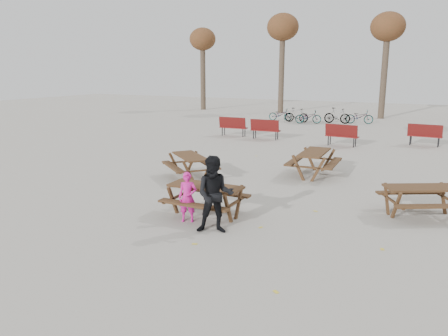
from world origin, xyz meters
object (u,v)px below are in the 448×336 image
at_px(child, 188,197).
at_px(picnic_table_far, 314,164).
at_px(main_picnic_table, 206,193).
at_px(soda_bottle, 208,185).
at_px(picnic_table_north, 191,167).
at_px(food_tray, 206,187).
at_px(picnic_table_east, 420,201).
at_px(adult, 215,195).

relative_size(child, picnic_table_far, 0.62).
bearing_deg(picnic_table_far, main_picnic_table, 164.33).
relative_size(main_picnic_table, child, 1.52).
relative_size(main_picnic_table, soda_bottle, 10.59).
xyz_separation_m(picnic_table_north, picnic_table_far, (3.50, 2.19, 0.03)).
height_order(main_picnic_table, food_tray, food_tray).
height_order(food_tray, picnic_table_east, food_tray).
bearing_deg(soda_bottle, main_picnic_table, 130.64).
height_order(food_tray, picnic_table_north, food_tray).
bearing_deg(child, picnic_table_far, 52.84).
distance_m(main_picnic_table, picnic_table_east, 5.24).
bearing_deg(soda_bottle, picnic_table_east, 29.23).
bearing_deg(picnic_table_north, adult, -12.72).
distance_m(soda_bottle, picnic_table_east, 5.20).
distance_m(food_tray, soda_bottle, 0.07).
distance_m(adult, picnic_table_east, 5.12).
height_order(child, picnic_table_far, child).
bearing_deg(adult, food_tray, 106.95).
height_order(soda_bottle, child, child).
relative_size(food_tray, soda_bottle, 1.06).
relative_size(soda_bottle, child, 0.14).
distance_m(soda_bottle, picnic_table_north, 4.08).
distance_m(child, picnic_table_far, 5.95).
relative_size(food_tray, picnic_table_east, 0.10).
height_order(food_tray, child, child).
bearing_deg(food_tray, picnic_table_far, 78.30).
xyz_separation_m(soda_bottle, child, (-0.36, -0.33, -0.26)).
relative_size(soda_bottle, adult, 0.10).
distance_m(main_picnic_table, picnic_table_north, 3.81).
xyz_separation_m(soda_bottle, picnic_table_north, (-2.42, 3.25, -0.46)).
distance_m(main_picnic_table, adult, 1.15).
relative_size(soda_bottle, picnic_table_north, 0.10).
bearing_deg(picnic_table_east, food_tray, -179.39).
distance_m(food_tray, child, 0.50).
bearing_deg(main_picnic_table, soda_bottle, -49.36).
height_order(main_picnic_table, picnic_table_north, main_picnic_table).
xyz_separation_m(main_picnic_table, child, (-0.19, -0.52, 0.01)).
xyz_separation_m(food_tray, soda_bottle, (0.04, -0.00, 0.05)).
relative_size(adult, picnic_table_east, 1.00).
distance_m(main_picnic_table, child, 0.55).
xyz_separation_m(soda_bottle, adult, (0.54, -0.67, 0.01)).
height_order(main_picnic_table, child, child).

